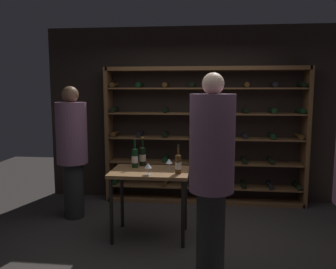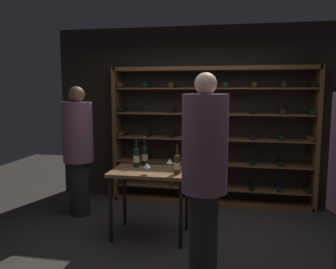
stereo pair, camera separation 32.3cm
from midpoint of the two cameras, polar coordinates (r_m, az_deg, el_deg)
The scene contains 11 objects.
ground_plane at distance 4.11m, azimuth 0.34°, elevation -18.33°, with size 9.68×9.68×0.00m, color #383330.
back_wall at distance 5.55m, azimuth 2.26°, elevation 3.35°, with size 4.70×0.10×2.78m, color black.
wine_rack at distance 5.36m, azimuth 4.52°, elevation -0.28°, with size 3.13×0.32×2.14m.
tasting_table at distance 4.16m, azimuth -5.25°, elevation -7.44°, with size 0.93×0.62×0.83m.
person_bystander_red_print at distance 3.22m, azimuth 4.47°, elevation -5.31°, with size 0.42×0.42×1.95m.
person_host_in_suit at distance 4.94m, azimuth -17.54°, elevation -1.92°, with size 0.42×0.42×1.84m.
wine_bottle_green_slim at distance 4.37m, azimuth -6.38°, elevation -3.53°, with size 0.08×0.08×0.37m.
wine_bottle_amber_reserve at distance 4.28m, azimuth -7.71°, elevation -3.79°, with size 0.08×0.08×0.36m.
wine_bottle_red_label at distance 3.93m, azimuth -0.65°, elevation -4.87°, with size 0.07×0.07×0.34m.
wine_glass_stemmed_left at distance 4.19m, azimuth -2.04°, elevation -4.55°, with size 0.09×0.09×0.12m.
wine_glass_stemmed_right at distance 3.91m, azimuth -5.72°, elevation -5.31°, with size 0.09×0.09×0.13m.
Camera 1 is at (0.21, -3.71, 1.79)m, focal length 36.51 mm.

